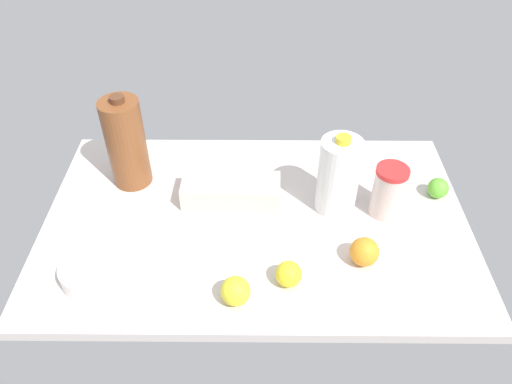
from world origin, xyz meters
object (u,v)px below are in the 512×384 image
object	(u,v)px
egg_carton	(231,191)
lemon_far_back	(236,291)
mixing_bowl	(91,272)
lemon_loose	(289,274)
tumbler_cup	(388,191)
chocolate_milk_jug	(126,143)
lime_near_front	(438,188)
orange_by_jug	(364,252)
milk_jug	(338,176)

from	to	relation	value
egg_carton	lemon_far_back	bearing A→B (deg)	96.13
mixing_bowl	lemon_loose	size ratio (longest dim) A/B	2.28
tumbler_cup	lemon_loose	size ratio (longest dim) A/B	2.39
mixing_bowl	lemon_far_back	bearing A→B (deg)	170.07
chocolate_milk_jug	lime_near_front	world-z (taller)	chocolate_milk_jug
lemon_loose	lime_near_front	size ratio (longest dim) A/B	1.08
orange_by_jug	lemon_loose	world-z (taller)	orange_by_jug
milk_jug	mixing_bowl	distance (cm)	69.91
mixing_bowl	lemon_far_back	xyz separation A→B (cm)	(-36.24, 6.34, 0.96)
tumbler_cup	orange_by_jug	bearing A→B (deg)	64.46
tumbler_cup	orange_by_jug	distance (cm)	21.25
chocolate_milk_jug	egg_carton	xyz separation A→B (cm)	(-30.75, 9.00, -10.53)
lime_near_front	chocolate_milk_jug	bearing A→B (deg)	-4.18
milk_jug	egg_carton	bearing A→B (deg)	-4.71
egg_carton	tumbler_cup	xyz separation A→B (cm)	(-44.17, 4.77, 4.43)
mixing_bowl	orange_by_jug	bearing A→B (deg)	-174.88
chocolate_milk_jug	lemon_loose	size ratio (longest dim) A/B	4.47
egg_carton	lemon_far_back	world-z (taller)	lemon_far_back
lemon_loose	tumbler_cup	bearing A→B (deg)	-137.96
lemon_loose	mixing_bowl	bearing A→B (deg)	-1.00
chocolate_milk_jug	orange_by_jug	world-z (taller)	chocolate_milk_jug
tumbler_cup	egg_carton	bearing A→B (deg)	-6.16
milk_jug	lime_near_front	size ratio (longest dim) A/B	4.03
lime_near_front	egg_carton	bearing A→B (deg)	2.14
egg_carton	milk_jug	bearing A→B (deg)	177.22
orange_by_jug	mixing_bowl	bearing A→B (deg)	5.12
lime_near_front	tumbler_cup	bearing A→B (deg)	22.62
egg_carton	orange_by_jug	size ratio (longest dim) A/B	3.75
milk_jug	egg_carton	world-z (taller)	milk_jug
lemon_far_back	egg_carton	bearing A→B (deg)	-85.79
chocolate_milk_jug	egg_carton	world-z (taller)	chocolate_milk_jug
mixing_bowl	lemon_loose	xyz separation A→B (cm)	(-49.12, 0.86, 0.66)
milk_jug	lime_near_front	world-z (taller)	milk_jug
chocolate_milk_jug	milk_jug	world-z (taller)	chocolate_milk_jug
mixing_bowl	lemon_far_back	size ratio (longest dim) A/B	2.09
orange_by_jug	lime_near_front	size ratio (longest dim) A/B	1.24
chocolate_milk_jug	egg_carton	size ratio (longest dim) A/B	1.04
tumbler_cup	mixing_bowl	distance (cm)	81.84
tumbler_cup	orange_by_jug	size ratio (longest dim) A/B	2.09
orange_by_jug	tumbler_cup	bearing A→B (deg)	-115.54
lime_near_front	lemon_loose	bearing A→B (deg)	35.81
chocolate_milk_jug	lemon_loose	world-z (taller)	chocolate_milk_jug
tumbler_cup	lime_near_front	world-z (taller)	tumbler_cup
egg_carton	lime_near_front	bearing A→B (deg)	-175.94
tumbler_cup	mixing_bowl	xyz separation A→B (cm)	(77.76, 24.96, -5.30)
orange_by_jug	lemon_far_back	xyz separation A→B (cm)	(32.53, 12.51, -0.17)
orange_by_jug	lemon_loose	distance (cm)	20.88
orange_by_jug	lemon_far_back	bearing A→B (deg)	21.03
mixing_bowl	orange_by_jug	size ratio (longest dim) A/B	2.00
mixing_bowl	lime_near_front	distance (cm)	99.95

